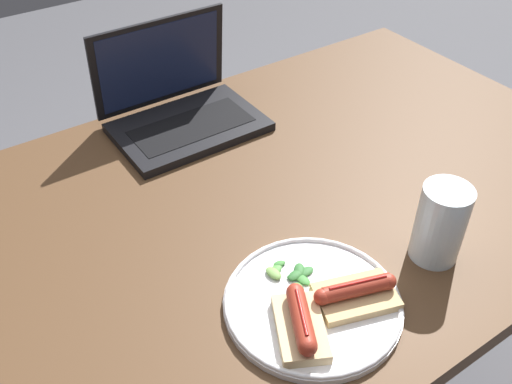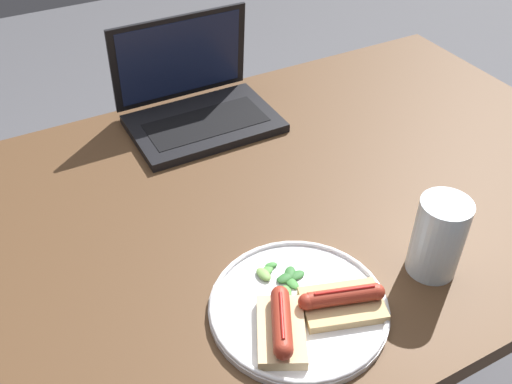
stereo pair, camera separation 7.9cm
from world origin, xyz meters
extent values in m
cube|color=#4C331E|center=(0.00, 0.00, 0.71)|extent=(1.47, 0.85, 0.04)
cylinder|color=#4C331E|center=(0.65, 0.34, 0.35)|extent=(0.04, 0.04, 0.69)
cube|color=black|center=(0.02, 0.27, 0.74)|extent=(0.30, 0.20, 0.02)
cube|color=black|center=(0.02, 0.26, 0.75)|extent=(0.25, 0.11, 0.00)
cube|color=black|center=(0.02, 0.38, 0.84)|extent=(0.30, 0.02, 0.19)
cube|color=#192347|center=(0.02, 0.38, 0.84)|extent=(0.27, 0.02, 0.17)
cylinder|color=silver|center=(-0.05, -0.24, 0.73)|extent=(0.26, 0.26, 0.01)
torus|color=silver|center=(-0.05, -0.24, 0.74)|extent=(0.26, 0.26, 0.01)
cube|color=#D6B784|center=(-0.10, -0.27, 0.75)|extent=(0.11, 0.13, 0.02)
cylinder|color=maroon|center=(-0.10, -0.27, 0.77)|extent=(0.07, 0.09, 0.03)
sphere|color=maroon|center=(-0.08, -0.23, 0.77)|extent=(0.03, 0.03, 0.03)
sphere|color=maroon|center=(-0.12, -0.31, 0.77)|extent=(0.03, 0.03, 0.03)
cylinder|color=red|center=(-0.10, -0.27, 0.78)|extent=(0.04, 0.07, 0.00)
cube|color=tan|center=(0.00, -0.27, 0.74)|extent=(0.13, 0.11, 0.01)
cylinder|color=maroon|center=(0.00, -0.27, 0.76)|extent=(0.11, 0.05, 0.02)
sphere|color=maroon|center=(0.05, -0.29, 0.76)|extent=(0.02, 0.02, 0.02)
sphere|color=maroon|center=(-0.05, -0.25, 0.76)|extent=(0.02, 0.02, 0.02)
cylinder|color=red|center=(0.00, -0.27, 0.77)|extent=(0.08, 0.03, 0.01)
ellipsoid|color=#4C8E3D|center=(-0.06, -0.21, 0.74)|extent=(0.03, 0.03, 0.01)
ellipsoid|color=#387A33|center=(-0.04, -0.20, 0.74)|extent=(0.02, 0.03, 0.01)
ellipsoid|color=#2D662D|center=(-0.05, -0.19, 0.74)|extent=(0.02, 0.02, 0.01)
ellipsoid|color=#2D662D|center=(-0.05, -0.19, 0.74)|extent=(0.03, 0.02, 0.01)
ellipsoid|color=#387A33|center=(-0.05, -0.15, 0.74)|extent=(0.02, 0.02, 0.01)
ellipsoid|color=#709E4C|center=(-0.07, -0.16, 0.74)|extent=(0.02, 0.03, 0.01)
ellipsoid|color=#4C8E3D|center=(-0.06, -0.16, 0.74)|extent=(0.03, 0.03, 0.01)
ellipsoid|color=#2D662D|center=(-0.03, -0.19, 0.74)|extent=(0.03, 0.02, 0.01)
ellipsoid|color=#2D662D|center=(-0.03, -0.18, 0.74)|extent=(0.03, 0.03, 0.01)
cylinder|color=silver|center=(0.17, -0.26, 0.79)|extent=(0.08, 0.08, 0.13)
camera|label=1|loc=(-0.43, -0.64, 1.39)|focal=40.00mm
camera|label=2|loc=(-0.36, -0.68, 1.39)|focal=40.00mm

